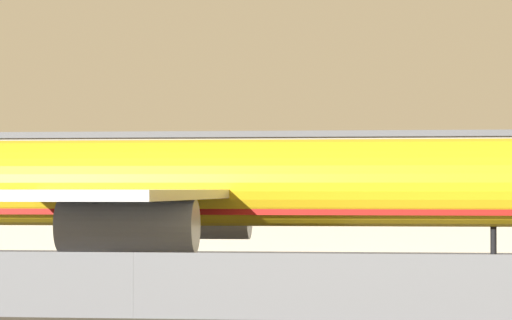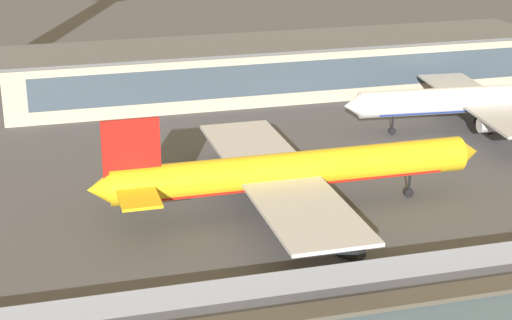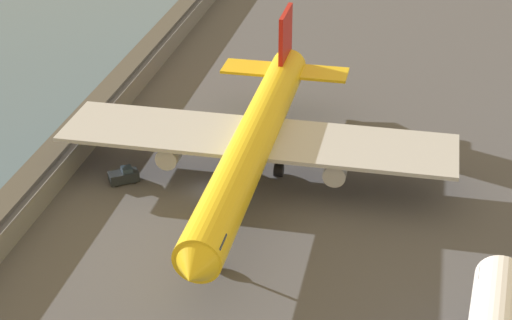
# 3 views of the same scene
# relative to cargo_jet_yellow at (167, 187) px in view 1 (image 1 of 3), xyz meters

# --- Properties ---
(ground_plane) EXTENTS (500.00, 500.00, 0.00)m
(ground_plane) POSITION_rel_cargo_jet_yellow_xyz_m (2.67, -4.31, -5.20)
(ground_plane) COLOR #4C4C51
(perimeter_fence) EXTENTS (280.00, 0.10, 2.71)m
(perimeter_fence) POSITION_rel_cargo_jet_yellow_xyz_m (2.67, -20.31, -3.84)
(perimeter_fence) COLOR slate
(perimeter_fence) RESTS_ON ground
(cargo_jet_yellow) EXTENTS (50.23, 43.17, 13.63)m
(cargo_jet_yellow) POSITION_rel_cargo_jet_yellow_xyz_m (0.00, 0.00, 0.00)
(cargo_jet_yellow) COLOR yellow
(cargo_jet_yellow) RESTS_ON ground
(baggage_tug) EXTENTS (3.09, 3.55, 1.80)m
(baggage_tug) POSITION_rel_cargo_jet_yellow_xyz_m (2.79, -14.05, -4.39)
(baggage_tug) COLOR #1E2328
(baggage_tug) RESTS_ON ground
(terminal_building) EXTENTS (98.48, 17.76, 9.73)m
(terminal_building) POSITION_rel_cargo_jet_yellow_xyz_m (15.04, 52.76, -0.32)
(terminal_building) COLOR #BCB299
(terminal_building) RESTS_ON ground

